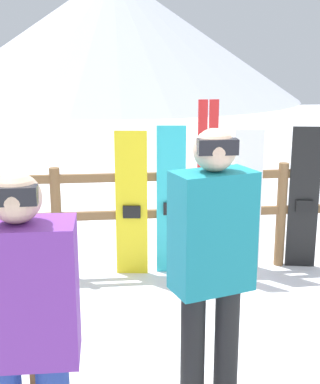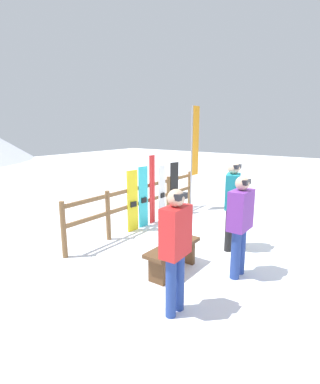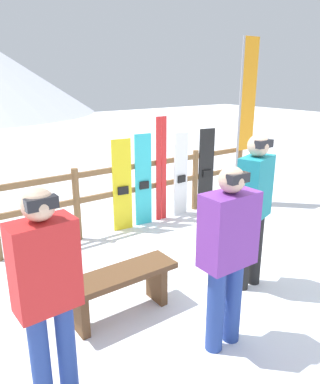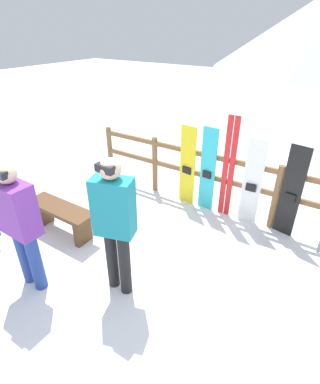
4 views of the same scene
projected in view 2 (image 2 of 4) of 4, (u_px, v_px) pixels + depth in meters
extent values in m
plane|color=white|center=(223.00, 246.00, 6.10)|extent=(40.00, 40.00, 0.00)
cylinder|color=brown|center=(63.00, 230.00, 5.45)|extent=(0.10, 0.10, 1.07)
cylinder|color=brown|center=(108.00, 215.00, 6.33)|extent=(0.10, 0.10, 1.07)
cylinder|color=brown|center=(142.00, 205.00, 7.21)|extent=(0.10, 0.10, 1.07)
cylinder|color=brown|center=(168.00, 196.00, 8.10)|extent=(0.10, 0.10, 1.07)
cylinder|color=brown|center=(189.00, 189.00, 8.98)|extent=(0.10, 0.10, 1.07)
cube|color=brown|center=(142.00, 202.00, 7.20)|extent=(4.47, 0.05, 0.08)
cube|color=brown|center=(142.00, 187.00, 7.12)|extent=(4.47, 0.05, 0.08)
cube|color=brown|center=(173.00, 247.00, 4.91)|extent=(1.18, 0.36, 0.06)
cube|color=brown|center=(157.00, 271.00, 4.61)|extent=(0.08, 0.29, 0.42)
cube|color=brown|center=(187.00, 252.00, 5.30)|extent=(0.08, 0.29, 0.42)
cylinder|color=black|center=(229.00, 230.00, 5.77)|extent=(0.14, 0.14, 0.84)
cylinder|color=black|center=(233.00, 228.00, 5.92)|extent=(0.14, 0.14, 0.84)
cube|color=teal|center=(233.00, 191.00, 5.68)|extent=(0.49, 0.36, 0.67)
sphere|color=#D8B293|center=(234.00, 168.00, 5.58)|extent=(0.23, 0.23, 0.23)
cube|color=black|center=(237.00, 167.00, 5.54)|extent=(0.21, 0.08, 0.08)
cylinder|color=navy|center=(171.00, 288.00, 3.76)|extent=(0.14, 0.14, 0.80)
cylinder|color=navy|center=(179.00, 281.00, 3.91)|extent=(0.14, 0.14, 0.80)
cube|color=red|center=(176.00, 231.00, 3.68)|extent=(0.43, 0.25, 0.63)
sphere|color=#D8B293|center=(176.00, 198.00, 3.59)|extent=(0.22, 0.22, 0.22)
cube|color=black|center=(181.00, 196.00, 3.54)|extent=(0.20, 0.08, 0.08)
cylinder|color=navy|center=(236.00, 255.00, 4.72)|extent=(0.15, 0.15, 0.79)
cylinder|color=navy|center=(241.00, 251.00, 4.89)|extent=(0.15, 0.15, 0.79)
cube|color=#723399|center=(241.00, 210.00, 4.65)|extent=(0.47, 0.26, 0.63)
sphere|color=#D8B293|center=(242.00, 183.00, 4.56)|extent=(0.22, 0.22, 0.22)
cube|color=black|center=(247.00, 182.00, 4.52)|extent=(0.19, 0.08, 0.08)
cube|color=yellow|center=(133.00, 201.00, 6.83)|extent=(0.31, 0.06, 1.42)
cube|color=black|center=(134.00, 204.00, 6.83)|extent=(0.17, 0.05, 0.12)
cube|color=#2DBFCC|center=(143.00, 197.00, 7.13)|extent=(0.28, 0.06, 1.46)
cube|color=black|center=(144.00, 200.00, 7.13)|extent=(0.16, 0.05, 0.12)
cube|color=red|center=(151.00, 190.00, 7.34)|extent=(0.09, 0.02, 1.70)
cube|color=red|center=(153.00, 189.00, 7.42)|extent=(0.09, 0.02, 1.70)
cube|color=white|center=(162.00, 193.00, 7.73)|extent=(0.29, 0.04, 1.42)
cube|color=black|center=(163.00, 195.00, 7.73)|extent=(0.16, 0.04, 0.12)
cube|color=black|center=(174.00, 189.00, 8.18)|extent=(0.30, 0.08, 1.43)
cube|color=black|center=(175.00, 191.00, 8.18)|extent=(0.17, 0.06, 0.12)
cylinder|color=#99999E|center=(191.00, 160.00, 8.34)|extent=(0.04, 0.04, 2.93)
cube|color=orange|center=(195.00, 141.00, 8.39)|extent=(0.36, 0.01, 1.91)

